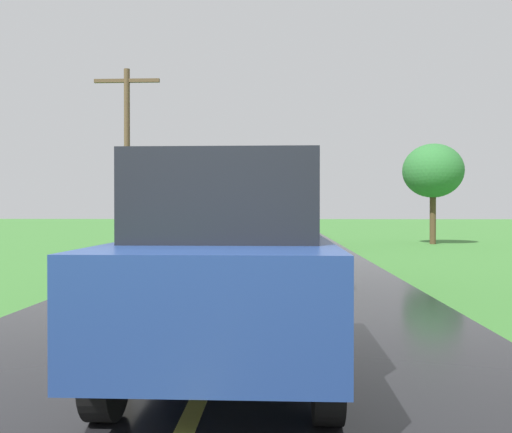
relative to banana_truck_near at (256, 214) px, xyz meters
name	(u,v)px	position (x,y,z in m)	size (l,w,h in m)	color
banana_truck_near	(256,214)	(0.00, 0.00, 0.00)	(2.38, 5.82, 2.80)	#2D2D30
banana_truck_far	(260,213)	(-0.34, 11.37, -0.01)	(2.38, 5.81, 2.80)	#2D2D30
utility_pole_roadside	(127,153)	(-4.66, 5.82, 2.02)	(2.23, 0.20, 6.36)	brown
roadside_tree_mid_right	(433,171)	(7.60, 13.15, 1.90)	(2.77, 2.77, 4.64)	#4C3823
following_car	(231,262)	(0.12, -7.75, -0.40)	(1.74, 4.10, 1.92)	navy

